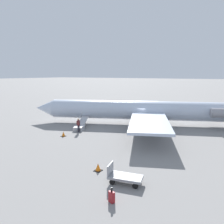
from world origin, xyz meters
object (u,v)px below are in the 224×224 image
at_px(luggage_cart, 124,176).
at_px(suitcase, 112,197).
at_px(airplane_main, 146,110).
at_px(boarding_stairs, 80,126).
at_px(passenger, 78,124).

xyz_separation_m(luggage_cart, suitcase, (-0.44, 2.26, -0.13)).
height_order(airplane_main, boarding_stairs, airplane_main).
relative_size(passenger, suitcase, 1.98).
distance_m(luggage_cart, suitcase, 2.31).
height_order(boarding_stairs, passenger, passenger).
bearing_deg(luggage_cart, passenger, -50.06).
xyz_separation_m(airplane_main, suitcase, (-5.62, 18.71, -1.72)).
xyz_separation_m(boarding_stairs, passenger, (-0.83, 1.30, 0.63)).
distance_m(boarding_stairs, passenger, 1.67).
bearing_deg(boarding_stairs, airplane_main, -65.54).
bearing_deg(luggage_cart, suitcase, 89.07).
relative_size(airplane_main, passenger, 17.12).
bearing_deg(passenger, luggage_cart, -150.78).
bearing_deg(airplane_main, passenger, 33.23).
bearing_deg(suitcase, boarding_stairs, -44.91).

